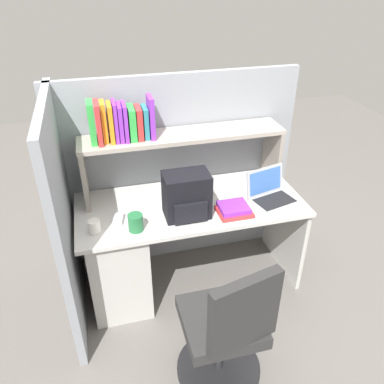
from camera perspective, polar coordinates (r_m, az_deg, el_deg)
ground_plane at (r=3.22m, az=-0.23°, el=-12.60°), size 8.00×8.00×0.00m
desk at (r=2.90m, az=-7.79°, el=-8.08°), size 1.60×0.70×0.73m
cubicle_partition_rear at (r=3.06m, az=-2.06°, el=2.84°), size 1.84×0.05×1.55m
cubicle_partition_left at (r=2.65m, az=-18.13°, el=-3.82°), size 0.05×1.06×1.55m
overhead_hutch at (r=2.76m, az=-1.33°, el=6.73°), size 1.44×0.28×0.45m
reference_books_on_shelf at (r=2.62m, az=-10.45°, el=10.09°), size 0.42×0.19×0.28m
laptop at (r=2.83m, az=11.42°, el=-0.23°), size 0.36×0.32×0.22m
backpack at (r=2.55m, az=-0.77°, el=-0.59°), size 0.30×0.23×0.31m
computer_mouse at (r=2.62m, az=-10.72°, el=-3.89°), size 0.08×0.12×0.03m
paper_cup at (r=2.53m, az=-14.12°, el=-4.92°), size 0.08×0.08×0.09m
snack_canister at (r=2.49m, az=-8.26°, el=-4.46°), size 0.10×0.10×0.11m
desk_book_stack at (r=2.66m, az=6.18°, el=-2.54°), size 0.23×0.19×0.06m
office_chair at (r=2.35m, az=4.99°, el=-20.10°), size 0.52×0.53×0.93m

